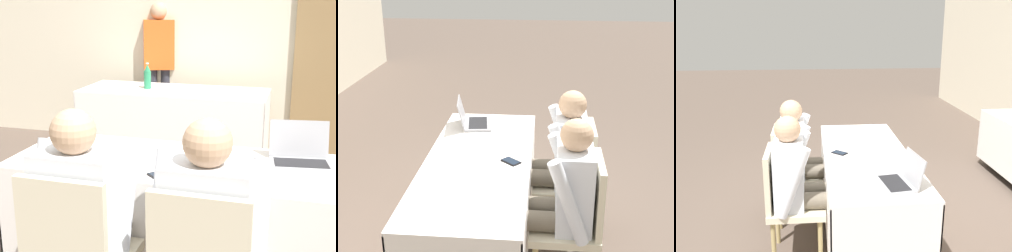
# 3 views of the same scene
# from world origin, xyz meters

# --- Properties ---
(ground_plane) EXTENTS (24.00, 24.00, 0.00)m
(ground_plane) POSITION_xyz_m (0.00, 0.00, 0.00)
(ground_plane) COLOR brown
(conference_table_near) EXTENTS (1.85, 0.72, 0.74)m
(conference_table_near) POSITION_xyz_m (0.00, 0.00, 0.56)
(conference_table_near) COLOR white
(conference_table_near) RESTS_ON ground_plane
(laptop) EXTENTS (0.35, 0.31, 0.22)m
(laptop) POSITION_xyz_m (0.65, 0.14, 0.79)
(laptop) COLOR #99999E
(laptop) RESTS_ON conference_table_near
(cell_phone) EXTENTS (0.14, 0.15, 0.01)m
(cell_phone) POSITION_xyz_m (-0.03, -0.23, 0.75)
(cell_phone) COLOR black
(cell_phone) RESTS_ON conference_table_near
(paper_beside_laptop) EXTENTS (0.24, 0.32, 0.00)m
(paper_beside_laptop) POSITION_xyz_m (-0.06, 0.13, 0.74)
(paper_beside_laptop) COLOR white
(paper_beside_laptop) RESTS_ON conference_table_near
(chair_near_left) EXTENTS (0.44, 0.44, 0.90)m
(chair_near_left) POSITION_xyz_m (-0.29, -0.67, 0.50)
(chair_near_left) COLOR tan
(chair_near_left) RESTS_ON ground_plane
(chair_near_right) EXTENTS (0.44, 0.44, 0.90)m
(chair_near_right) POSITION_xyz_m (0.29, -0.67, 0.50)
(chair_near_right) COLOR tan
(chair_near_right) RESTS_ON ground_plane
(person_checkered_shirt) EXTENTS (0.50, 0.52, 1.16)m
(person_checkered_shirt) POSITION_xyz_m (-0.29, -0.56, 0.66)
(person_checkered_shirt) COLOR #665B4C
(person_checkered_shirt) RESTS_ON ground_plane
(person_white_shirt) EXTENTS (0.50, 0.52, 1.16)m
(person_white_shirt) POSITION_xyz_m (0.29, -0.56, 0.66)
(person_white_shirt) COLOR #665B4C
(person_white_shirt) RESTS_ON ground_plane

